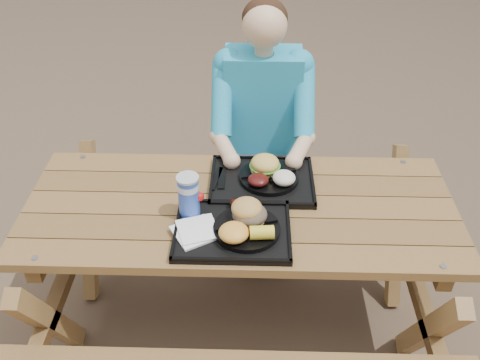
{
  "coord_description": "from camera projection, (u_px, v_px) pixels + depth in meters",
  "views": [
    {
      "loc": [
        0.05,
        -1.73,
        2.16
      ],
      "look_at": [
        0.0,
        0.0,
        0.88
      ],
      "focal_mm": 40.0,
      "sensor_mm": 36.0,
      "label": 1
    }
  ],
  "objects": [
    {
      "name": "condiment_mustard",
      "position": [
        247.0,
        206.0,
        2.17
      ],
      "size": [
        0.05,
        0.05,
        0.03
      ],
      "primitive_type": "cylinder",
      "color": "gold",
      "rests_on": "tray_near"
    },
    {
      "name": "plate_far",
      "position": [
        269.0,
        177.0,
        2.34
      ],
      "size": [
        0.26,
        0.26,
        0.02
      ],
      "primitive_type": "cylinder",
      "color": "black",
      "rests_on": "tray_far"
    },
    {
      "name": "ground",
      "position": [
        240.0,
        321.0,
        2.67
      ],
      "size": [
        60.0,
        60.0,
        0.0
      ],
      "primitive_type": "plane",
      "color": "#999999",
      "rests_on": "ground"
    },
    {
      "name": "napkin_stack",
      "position": [
        195.0,
        232.0,
        2.05
      ],
      "size": [
        0.21,
        0.21,
        0.02
      ],
      "primitive_type": "cube",
      "rotation": [
        0.0,
        0.0,
        0.55
      ],
      "color": "white",
      "rests_on": "tray_near"
    },
    {
      "name": "cutlery_far",
      "position": [
        222.0,
        177.0,
        2.35
      ],
      "size": [
        0.03,
        0.17,
        0.01
      ],
      "primitive_type": "cube",
      "rotation": [
        0.0,
        0.0,
        0.0
      ],
      "color": "black",
      "rests_on": "tray_far"
    },
    {
      "name": "picnic_table",
      "position": [
        240.0,
        268.0,
        2.45
      ],
      "size": [
        1.8,
        1.49,
        0.75
      ],
      "primitive_type": null,
      "color": "#999999",
      "rests_on": "ground"
    },
    {
      "name": "condiment_bbq",
      "position": [
        236.0,
        205.0,
        2.17
      ],
      "size": [
        0.06,
        0.06,
        0.03
      ],
      "primitive_type": "cylinder",
      "color": "#320A05",
      "rests_on": "tray_near"
    },
    {
      "name": "plate_near",
      "position": [
        247.0,
        229.0,
        2.06
      ],
      "size": [
        0.26,
        0.26,
        0.02
      ],
      "primitive_type": "cylinder",
      "color": "black",
      "rests_on": "tray_near"
    },
    {
      "name": "baked_beans",
      "position": [
        258.0,
        180.0,
        2.27
      ],
      "size": [
        0.09,
        0.09,
        0.04
      ],
      "primitive_type": "ellipsoid",
      "color": "#480F0E",
      "rests_on": "plate_far"
    },
    {
      "name": "potato_salad",
      "position": [
        284.0,
        178.0,
        2.27
      ],
      "size": [
        0.1,
        0.1,
        0.05
      ],
      "primitive_type": "ellipsoid",
      "color": "white",
      "rests_on": "plate_far"
    },
    {
      "name": "mac_cheese",
      "position": [
        234.0,
        232.0,
        1.99
      ],
      "size": [
        0.11,
        0.11,
        0.06
      ],
      "primitive_type": "ellipsoid",
      "color": "#FFB743",
      "rests_on": "plate_near"
    },
    {
      "name": "soda_cup",
      "position": [
        189.0,
        196.0,
        2.11
      ],
      "size": [
        0.08,
        0.08,
        0.17
      ],
      "primitive_type": "cylinder",
      "color": "#1840B4",
      "rests_on": "tray_near"
    },
    {
      "name": "tray_near",
      "position": [
        233.0,
        231.0,
        2.08
      ],
      "size": [
        0.45,
        0.35,
        0.02
      ],
      "primitive_type": "cube",
      "color": "black",
      "rests_on": "picnic_table"
    },
    {
      "name": "diner",
      "position": [
        261.0,
        141.0,
        2.84
      ],
      "size": [
        0.48,
        0.84,
        1.28
      ],
      "primitive_type": null,
      "color": "#17A18B",
      "rests_on": "ground"
    },
    {
      "name": "sandwich",
      "position": [
        250.0,
        206.0,
        2.05
      ],
      "size": [
        0.13,
        0.13,
        0.13
      ],
      "primitive_type": null,
      "color": "gold",
      "rests_on": "plate_near"
    },
    {
      "name": "tray_far",
      "position": [
        262.0,
        182.0,
        2.34
      ],
      "size": [
        0.45,
        0.35,
        0.02
      ],
      "primitive_type": "cube",
      "color": "black",
      "rests_on": "picnic_table"
    },
    {
      "name": "corn_cob",
      "position": [
        262.0,
        233.0,
        1.99
      ],
      "size": [
        0.1,
        0.1,
        0.05
      ],
      "primitive_type": null,
      "rotation": [
        0.0,
        0.0,
        0.08
      ],
      "color": "yellow",
      "rests_on": "plate_near"
    },
    {
      "name": "burger",
      "position": [
        265.0,
        160.0,
        2.33
      ],
      "size": [
        0.13,
        0.13,
        0.11
      ],
      "primitive_type": null,
      "color": "#E3B850",
      "rests_on": "plate_far"
    }
  ]
}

